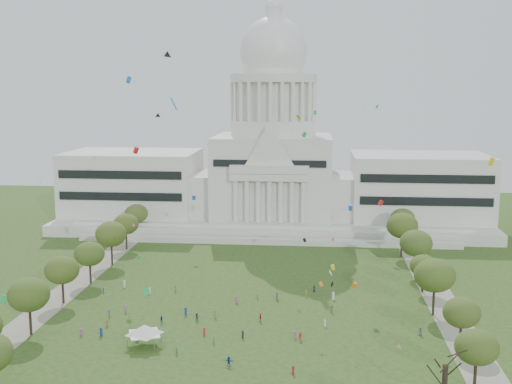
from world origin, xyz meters
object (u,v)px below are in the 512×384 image
Objects in this scene: capitol at (273,167)px; event_tent at (144,329)px; big_bare_tree at (446,361)px; person_0 at (420,332)px.

event_tent is (-18.16, -120.03, -18.71)m from capitol.
capitol is 147.23m from big_bare_tree.
capitol is 117.82m from person_0.
person_0 is (39.27, -109.01, -21.41)m from capitol.
big_bare_tree is (38.00, -141.59, -13.62)m from capitol.
capitol is 122.83m from event_tent.
capitol is at bearing 105.02° from big_bare_tree.
capitol reaches higher than person_0.
person_0 is at bearing -70.19° from capitol.
big_bare_tree reaches higher than person_0.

